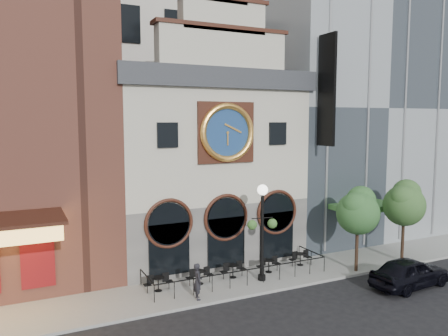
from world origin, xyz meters
TOP-DOWN VIEW (x-y plane):
  - ground at (0.00, 0.00)m, footprint 120.00×120.00m
  - sidewalk at (0.00, 2.50)m, footprint 44.00×5.00m
  - clock_building at (0.00, 7.82)m, footprint 12.60×8.78m
  - retail_building at (12.99, 9.99)m, footprint 14.00×14.40m
  - office_tower at (0.00, 20.00)m, footprint 20.00×16.00m
  - cafe_railing at (0.00, 2.50)m, footprint 10.60×2.60m
  - bistro_0 at (-4.68, 2.56)m, footprint 1.58×0.68m
  - bistro_1 at (-2.29, 2.53)m, footprint 1.58×0.68m
  - bistro_2 at (-0.17, 2.64)m, footprint 1.58×0.68m
  - bistro_3 at (2.19, 2.53)m, footprint 1.58×0.68m
  - bistro_4 at (4.67, 2.79)m, footprint 1.58×0.68m
  - car_right at (8.26, -2.53)m, footprint 5.10×2.38m
  - pedestrian at (-3.17, 0.67)m, footprint 0.53×0.74m
  - lamppost at (1.16, 1.58)m, footprint 1.75×0.79m
  - tree_left at (7.19, 0.50)m, footprint 2.67×2.58m
  - tree_right at (11.21, 0.68)m, footprint 2.75×2.65m

SIDE VIEW (x-z plane):
  - ground at x=0.00m, z-range 0.00..0.00m
  - sidewalk at x=0.00m, z-range 0.00..0.15m
  - cafe_railing at x=0.00m, z-range 0.15..1.05m
  - bistro_0 at x=-4.68m, z-range 0.16..1.06m
  - bistro_1 at x=-2.29m, z-range 0.16..1.06m
  - bistro_2 at x=-0.17m, z-range 0.16..1.06m
  - bistro_3 at x=2.19m, z-range 0.16..1.06m
  - bistro_4 at x=4.67m, z-range 0.16..1.06m
  - car_right at x=8.26m, z-range 0.00..1.69m
  - pedestrian at x=-3.17m, z-range 0.15..2.03m
  - lamppost at x=1.16m, z-range 0.81..6.34m
  - tree_left at x=7.19m, z-range 1.35..6.50m
  - tree_right at x=11.21m, z-range 1.39..6.69m
  - clock_building at x=0.00m, z-range -2.64..16.01m
  - retail_building at x=12.99m, z-range 0.14..20.14m
  - office_tower at x=0.00m, z-range 0.00..40.00m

